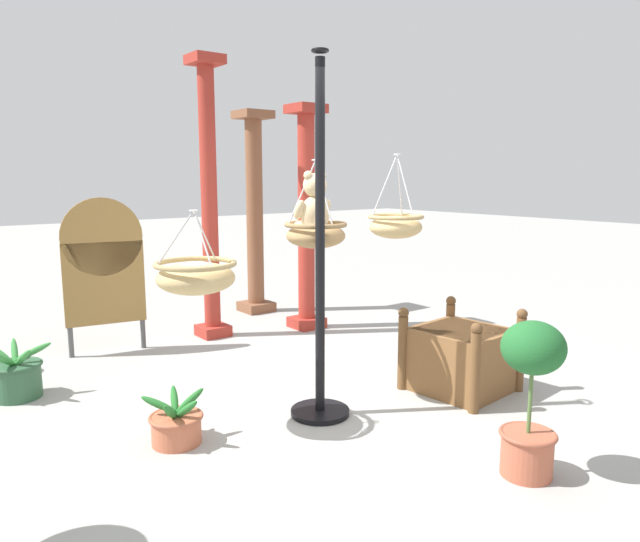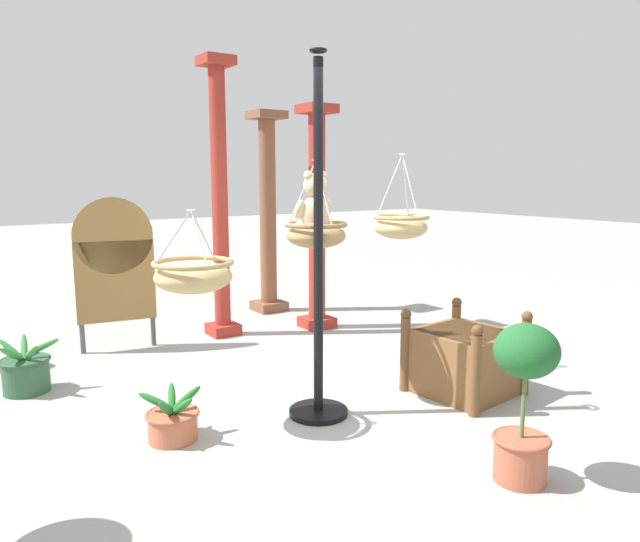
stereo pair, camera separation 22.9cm
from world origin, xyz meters
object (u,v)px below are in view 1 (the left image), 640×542
(greenhouse_pillar_left, at_px, (306,223))
(greenhouse_pillar_far_back, at_px, (255,217))
(teddy_bear, at_px, (314,206))
(potted_plant_small_succulent, at_px, (17,376))
(display_sign_board, at_px, (103,263))
(display_pole_central, at_px, (320,306))
(hanging_basket_right_low, at_px, (396,225))
(wooden_planter_box, at_px, (461,357))
(potted_plant_flowering_red, at_px, (176,424))
(greenhouse_pillar_right, at_px, (209,205))
(potted_plant_conical_shrub, at_px, (531,391))
(hanging_basket_left_high, at_px, (196,276))
(hanging_basket_with_teddy, at_px, (316,233))

(greenhouse_pillar_left, height_order, greenhouse_pillar_far_back, greenhouse_pillar_far_back)
(greenhouse_pillar_left, bearing_deg, teddy_bear, -124.61)
(potted_plant_small_succulent, distance_m, display_sign_board, 1.46)
(display_pole_central, distance_m, hanging_basket_right_low, 1.34)
(wooden_planter_box, bearing_deg, teddy_bear, 152.21)
(greenhouse_pillar_far_back, bearing_deg, potted_plant_flowering_red, -129.13)
(greenhouse_pillar_right, distance_m, potted_plant_flowering_red, 2.98)
(potted_plant_small_succulent, bearing_deg, hanging_basket_right_low, -24.49)
(greenhouse_pillar_far_back, relative_size, potted_plant_small_succulent, 5.26)
(greenhouse_pillar_far_back, xyz_separation_m, potted_plant_small_succulent, (-3.13, -1.47, -1.06))
(greenhouse_pillar_left, distance_m, potted_plant_conical_shrub, 3.79)
(greenhouse_pillar_right, xyz_separation_m, wooden_planter_box, (0.86, -2.77, -1.17))
(potted_plant_conical_shrub, bearing_deg, potted_plant_flowering_red, 131.65)
(teddy_bear, bearing_deg, wooden_planter_box, -27.79)
(display_pole_central, height_order, hanging_basket_left_high, display_pole_central)
(display_pole_central, height_order, potted_plant_conical_shrub, display_pole_central)
(hanging_basket_right_low, height_order, potted_plant_small_succulent, hanging_basket_right_low)
(hanging_basket_left_high, distance_m, display_sign_board, 2.26)
(hanging_basket_with_teddy, relative_size, greenhouse_pillar_far_back, 0.26)
(teddy_bear, bearing_deg, greenhouse_pillar_left, 55.39)
(hanging_basket_with_teddy, relative_size, greenhouse_pillar_left, 0.26)
(hanging_basket_left_high, xyz_separation_m, potted_plant_conical_shrub, (1.27, -1.75, -0.58))
(potted_plant_small_succulent, relative_size, display_sign_board, 0.31)
(greenhouse_pillar_left, bearing_deg, potted_plant_conical_shrub, -105.53)
(potted_plant_flowering_red, height_order, potted_plant_small_succulent, potted_plant_small_succulent)
(hanging_basket_with_teddy, bearing_deg, potted_plant_conical_shrub, -80.66)
(display_pole_central, xyz_separation_m, display_sign_board, (-0.76, 2.54, 0.08))
(greenhouse_pillar_left, xyz_separation_m, potted_plant_flowering_red, (-2.48, -1.92, -1.10))
(greenhouse_pillar_left, xyz_separation_m, greenhouse_pillar_right, (-1.05, 0.34, 0.23))
(hanging_basket_left_high, bearing_deg, greenhouse_pillar_left, 39.07)
(greenhouse_pillar_left, bearing_deg, display_pole_central, -123.91)
(potted_plant_small_succulent, bearing_deg, potted_plant_conical_shrub, -56.03)
(hanging_basket_right_low, bearing_deg, hanging_basket_left_high, -176.13)
(display_pole_central, bearing_deg, wooden_planter_box, -13.69)
(potted_plant_small_succulent, bearing_deg, greenhouse_pillar_left, 6.83)
(potted_plant_conical_shrub, bearing_deg, greenhouse_pillar_right, 90.78)
(greenhouse_pillar_left, bearing_deg, display_sign_board, 169.24)
(potted_plant_conical_shrub, bearing_deg, greenhouse_pillar_left, 74.47)
(teddy_bear, distance_m, display_sign_board, 2.52)
(wooden_planter_box, bearing_deg, hanging_basket_with_teddy, 153.16)
(wooden_planter_box, xyz_separation_m, potted_plant_small_succulent, (-2.97, 2.05, -0.11))
(display_pole_central, relative_size, display_sign_board, 1.68)
(display_pole_central, height_order, hanging_basket_with_teddy, display_pole_central)
(hanging_basket_left_high, distance_m, greenhouse_pillar_far_back, 3.68)
(greenhouse_pillar_left, xyz_separation_m, display_sign_board, (-2.19, 0.42, -0.32))
(greenhouse_pillar_right, relative_size, wooden_planter_box, 3.59)
(potted_plant_conical_shrub, bearing_deg, teddy_bear, 99.22)
(teddy_bear, relative_size, greenhouse_pillar_right, 0.16)
(wooden_planter_box, bearing_deg, display_pole_central, 166.31)
(display_pole_central, distance_m, greenhouse_pillar_left, 2.59)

